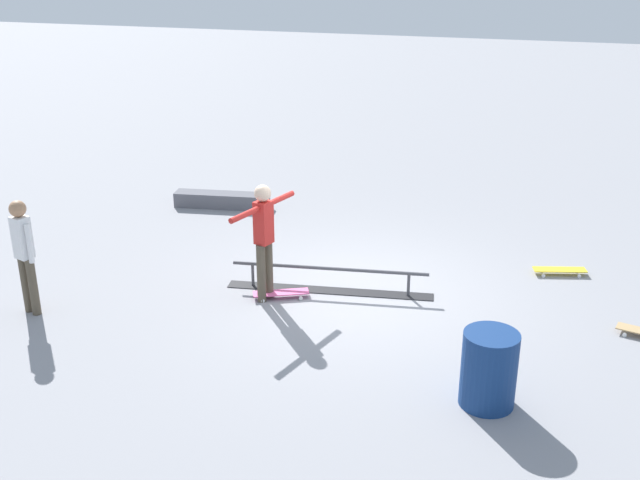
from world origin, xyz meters
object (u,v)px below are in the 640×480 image
Objects in this scene: loose_skateboard_yellow at (560,270)px; grind_rail at (330,281)px; trash_bin at (489,369)px; skate_ledge at (222,200)px; skater_main at (264,234)px; skateboard_main at (281,293)px; bystander_white_shirt at (24,251)px.

grind_rail is at bearing -168.86° from loose_skateboard_yellow.
trash_bin is (-2.45, 2.30, 0.27)m from grind_rail.
skate_ledge is (2.97, -3.01, -0.03)m from grind_rail.
grind_rail is 1.77× the size of skater_main.
bystander_white_shirt is (3.15, 1.40, 0.85)m from skateboard_main.
loose_skateboard_yellow is (-3.24, -1.56, -0.09)m from grind_rail.
grind_rail is 3.69× the size of loose_skateboard_yellow.
skater_main is at bearing -167.56° from loose_skateboard_yellow.
bystander_white_shirt is (3.76, 1.80, 0.76)m from grind_rail.
skate_ledge is at bearing -52.81° from grind_rail.
grind_rail reaches higher than skate_ledge.
skateboard_main is at bearing 132.96° from skater_main.
bystander_white_shirt reaches higher than loose_skateboard_yellow.
skateboard_main is 0.50× the size of bystander_white_shirt.
bystander_white_shirt is (2.95, 1.30, -0.07)m from skater_main.
trash_bin is at bearing 129.39° from grind_rail.
trash_bin is (0.79, 3.86, 0.37)m from loose_skateboard_yellow.
skater_main is at bearing 24.37° from grind_rail.
skater_main is 4.64m from loose_skateboard_yellow.
skater_main is 3.77m from trash_bin.
skateboard_main is at bearing -31.71° from trash_bin.
loose_skateboard_yellow is (-6.22, 1.45, -0.07)m from skate_ledge.
trash_bin is (-5.43, 5.31, 0.30)m from skate_ledge.
skate_ledge is 1.06× the size of skater_main.
bystander_white_shirt is at bearing -0.68° from skateboard_main.
grind_rail is at bearing -43.17° from trash_bin.
trash_bin is at bearing 135.60° from skate_ledge.
skater_main reaches higher than skateboard_main.
bystander_white_shirt reaches higher than grind_rail.
grind_rail is 3.75× the size of skateboard_main.
skateboard_main is at bearing -167.49° from loose_skateboard_yellow.
trash_bin reaches higher than skateboard_main.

